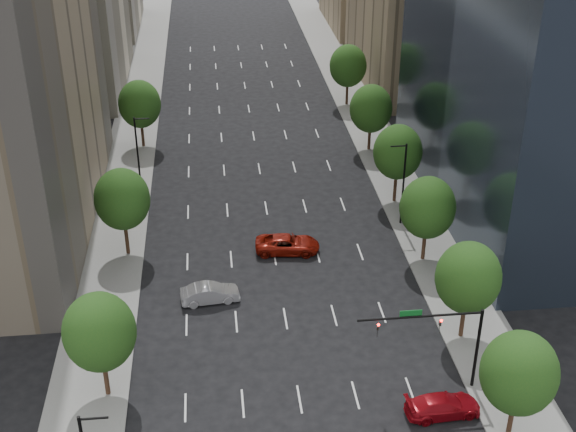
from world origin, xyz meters
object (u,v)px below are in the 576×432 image
object	(u,v)px
car_red_far	(287,244)
car_red_near	(443,405)
car_silver	(210,293)
traffic_signal	(446,333)

from	to	relation	value
car_red_far	car_red_near	bearing A→B (deg)	-153.89
car_silver	car_red_far	world-z (taller)	car_red_far
traffic_signal	car_silver	distance (m)	21.81
car_red_near	car_red_far	size ratio (longest dim) A/B	0.88
car_red_near	car_silver	bearing A→B (deg)	41.33
car_red_near	car_red_far	bearing A→B (deg)	15.82
car_silver	car_red_far	bearing A→B (deg)	-51.20
car_red_near	car_silver	xyz separation A→B (m)	(-16.25, 15.80, 0.05)
car_red_near	car_silver	size ratio (longest dim) A/B	1.07
car_silver	car_red_near	bearing A→B (deg)	-140.41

